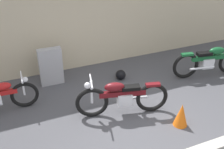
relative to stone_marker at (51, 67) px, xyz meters
name	(u,v)px	position (x,y,z in m)	size (l,w,h in m)	color
ground_plane	(133,125)	(1.26, -2.54, -0.53)	(40.00, 40.00, 0.00)	#47474C
building_wall	(83,14)	(1.26, 0.81, 1.09)	(18.00, 0.30, 3.25)	beige
stone_marker	(51,67)	(0.00, 0.00, 0.00)	(0.64, 0.20, 1.07)	#9E9EA3
helmet	(121,75)	(1.87, -0.54, -0.39)	(0.29, 0.29, 0.29)	black
traffic_cone	(181,115)	(2.25, -2.93, -0.26)	(0.32, 0.32, 0.55)	orange
motorcycle_maroon	(122,97)	(1.20, -2.03, -0.06)	(2.14, 0.80, 0.98)	black
motorcycle_green	(210,61)	(4.35, -1.34, -0.05)	(2.21, 0.70, 1.00)	black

